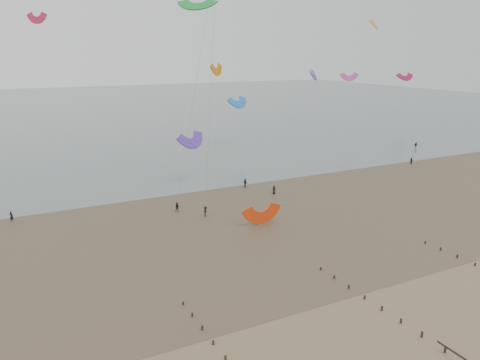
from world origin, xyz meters
name	(u,v)px	position (x,y,z in m)	size (l,w,h in m)	color
ground	(362,328)	(0.00, 0.00, 0.00)	(500.00, 500.00, 0.00)	brown
sea_and_shore	(193,223)	(-4.08, 34.40, 0.01)	(500.00, 665.00, 0.03)	#475654
kitesurfer_lead	(11,216)	(-29.34, 48.34, 0.84)	(0.61, 0.40, 1.68)	black
kitesurfers	(306,178)	(25.64, 46.24, 0.83)	(79.25, 26.51, 1.78)	black
grounded_kite	(262,223)	(5.61, 29.51, 0.00)	(5.84, 3.06, 4.45)	red
kites_airborne	(125,64)	(0.96, 92.50, 23.01)	(258.80, 124.38, 42.40)	#0E8D6A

